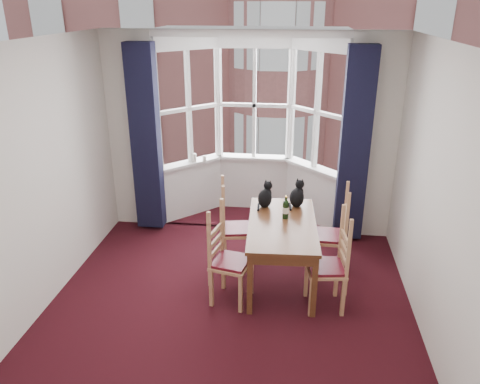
% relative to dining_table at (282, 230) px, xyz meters
% --- Properties ---
extents(floor, '(4.50, 4.50, 0.00)m').
position_rel_dining_table_xyz_m(floor, '(-0.54, -0.86, -0.67)').
color(floor, black).
rests_on(floor, ground).
extents(ceiling, '(4.50, 4.50, 0.00)m').
position_rel_dining_table_xyz_m(ceiling, '(-0.54, -0.86, 2.13)').
color(ceiling, white).
rests_on(ceiling, floor).
extents(wall_left, '(0.00, 4.50, 4.50)m').
position_rel_dining_table_xyz_m(wall_left, '(-2.54, -0.86, 0.73)').
color(wall_left, silver).
rests_on(wall_left, floor).
extents(wall_right, '(0.00, 4.50, 4.50)m').
position_rel_dining_table_xyz_m(wall_right, '(1.46, -0.86, 0.73)').
color(wall_right, silver).
rests_on(wall_right, floor).
extents(wall_near, '(4.00, 0.00, 4.00)m').
position_rel_dining_table_xyz_m(wall_near, '(-0.54, -3.11, 0.73)').
color(wall_near, silver).
rests_on(wall_near, floor).
extents(wall_back_pier_left, '(0.70, 0.12, 2.80)m').
position_rel_dining_table_xyz_m(wall_back_pier_left, '(-2.19, 1.39, 0.73)').
color(wall_back_pier_left, silver).
rests_on(wall_back_pier_left, floor).
extents(wall_back_pier_right, '(0.70, 0.12, 2.80)m').
position_rel_dining_table_xyz_m(wall_back_pier_right, '(1.11, 1.39, 0.73)').
color(wall_back_pier_right, silver).
rests_on(wall_back_pier_right, floor).
extents(bay_window, '(2.76, 0.94, 2.80)m').
position_rel_dining_table_xyz_m(bay_window, '(-0.54, 1.89, 0.73)').
color(bay_window, white).
rests_on(bay_window, floor).
extents(curtain_left, '(0.38, 0.22, 2.60)m').
position_rel_dining_table_xyz_m(curtain_left, '(-1.96, 1.21, 0.68)').
color(curtain_left, black).
rests_on(curtain_left, floor).
extents(curtain_right, '(0.38, 0.22, 2.60)m').
position_rel_dining_table_xyz_m(curtain_right, '(0.88, 1.21, 0.68)').
color(curtain_right, black).
rests_on(curtain_right, floor).
extents(dining_table, '(0.85, 1.48, 0.77)m').
position_rel_dining_table_xyz_m(dining_table, '(0.00, 0.00, 0.00)').
color(dining_table, brown).
rests_on(dining_table, floor).
extents(chair_left_near, '(0.48, 0.50, 0.92)m').
position_rel_dining_table_xyz_m(chair_left_near, '(-0.62, -0.45, -0.20)').
color(chair_left_near, tan).
rests_on(chair_left_near, floor).
extents(chair_left_far, '(0.47, 0.48, 0.92)m').
position_rel_dining_table_xyz_m(chair_left_far, '(-0.65, 0.32, -0.20)').
color(chair_left_far, tan).
rests_on(chair_left_far, floor).
extents(chair_right_near, '(0.45, 0.47, 0.92)m').
position_rel_dining_table_xyz_m(chair_right_near, '(0.58, -0.44, -0.20)').
color(chair_right_near, tan).
rests_on(chair_right_near, floor).
extents(chair_right_far, '(0.42, 0.44, 0.92)m').
position_rel_dining_table_xyz_m(chair_right_far, '(0.66, 0.28, -0.20)').
color(chair_right_far, tan).
rests_on(chair_right_far, floor).
extents(cat_left, '(0.24, 0.28, 0.34)m').
position_rel_dining_table_xyz_m(cat_left, '(-0.23, 0.45, 0.22)').
color(cat_left, black).
rests_on(cat_left, dining_table).
extents(cat_right, '(0.25, 0.29, 0.35)m').
position_rel_dining_table_xyz_m(cat_right, '(0.16, 0.51, 0.22)').
color(cat_right, black).
rests_on(cat_right, dining_table).
extents(wine_bottle, '(0.07, 0.07, 0.28)m').
position_rel_dining_table_xyz_m(wine_bottle, '(0.03, 0.13, 0.22)').
color(wine_bottle, black).
rests_on(wine_bottle, dining_table).
extents(candle_tall, '(0.06, 0.06, 0.13)m').
position_rel_dining_table_xyz_m(candle_tall, '(-1.40, 1.74, 0.26)').
color(candle_tall, white).
rests_on(candle_tall, bay_window).
extents(candle_short, '(0.06, 0.06, 0.09)m').
position_rel_dining_table_xyz_m(candle_short, '(-1.25, 1.77, 0.24)').
color(candle_short, white).
rests_on(candle_short, bay_window).
extents(street, '(80.00, 80.00, 0.00)m').
position_rel_dining_table_xyz_m(street, '(-0.54, 31.39, -6.67)').
color(street, '#333335').
rests_on(street, ground).
extents(tenement_building, '(18.40, 7.80, 15.20)m').
position_rel_dining_table_xyz_m(tenement_building, '(-0.54, 13.15, 0.92)').
color(tenement_building, '#A35A54').
rests_on(tenement_building, street).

